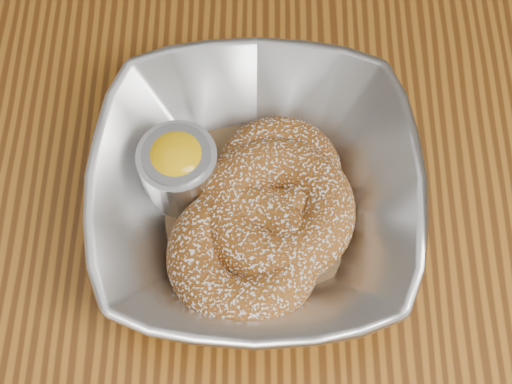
{
  "coord_description": "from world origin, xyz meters",
  "views": [
    {
      "loc": [
        0.1,
        -0.18,
        1.22
      ],
      "look_at": [
        0.1,
        0.02,
        0.78
      ],
      "focal_mm": 50.0,
      "sensor_mm": 36.0,
      "label": 1
    }
  ],
  "objects_px": {
    "serving_bowl": "(256,194)",
    "donut_extra": "(275,210)",
    "donut_back": "(279,173)",
    "ramekin": "(179,167)",
    "donut_front": "(243,255)",
    "table": "(135,276)"
  },
  "relations": [
    {
      "from": "serving_bowl",
      "to": "donut_extra",
      "type": "relative_size",
      "value": 2.08
    },
    {
      "from": "donut_back",
      "to": "ramekin",
      "type": "distance_m",
      "value": 0.07
    },
    {
      "from": "donut_extra",
      "to": "donut_back",
      "type": "bearing_deg",
      "value": 84.82
    },
    {
      "from": "donut_front",
      "to": "ramekin",
      "type": "distance_m",
      "value": 0.08
    },
    {
      "from": "donut_extra",
      "to": "ramekin",
      "type": "relative_size",
      "value": 1.99
    },
    {
      "from": "table",
      "to": "ramekin",
      "type": "distance_m",
      "value": 0.15
    },
    {
      "from": "serving_bowl",
      "to": "donut_extra",
      "type": "distance_m",
      "value": 0.02
    },
    {
      "from": "donut_back",
      "to": "donut_front",
      "type": "bearing_deg",
      "value": -111.18
    },
    {
      "from": "ramekin",
      "to": "donut_back",
      "type": "bearing_deg",
      "value": 0.39
    },
    {
      "from": "table",
      "to": "serving_bowl",
      "type": "xyz_separation_m",
      "value": [
        0.1,
        0.02,
        0.13
      ]
    },
    {
      "from": "table",
      "to": "serving_bowl",
      "type": "height_order",
      "value": "serving_bowl"
    },
    {
      "from": "ramekin",
      "to": "donut_front",
      "type": "bearing_deg",
      "value": -53.64
    },
    {
      "from": "serving_bowl",
      "to": "donut_extra",
      "type": "bearing_deg",
      "value": -44.47
    },
    {
      "from": "ramekin",
      "to": "serving_bowl",
      "type": "bearing_deg",
      "value": -16.93
    },
    {
      "from": "serving_bowl",
      "to": "ramekin",
      "type": "bearing_deg",
      "value": 163.07
    },
    {
      "from": "donut_back",
      "to": "donut_front",
      "type": "relative_size",
      "value": 0.86
    },
    {
      "from": "table",
      "to": "donut_extra",
      "type": "height_order",
      "value": "donut_extra"
    },
    {
      "from": "serving_bowl",
      "to": "ramekin",
      "type": "xyz_separation_m",
      "value": [
        -0.05,
        0.02,
        0.01
      ]
    },
    {
      "from": "ramekin",
      "to": "table",
      "type": "bearing_deg",
      "value": -144.11
    },
    {
      "from": "serving_bowl",
      "to": "ramekin",
      "type": "relative_size",
      "value": 4.13
    },
    {
      "from": "donut_back",
      "to": "ramekin",
      "type": "bearing_deg",
      "value": -179.61
    },
    {
      "from": "donut_back",
      "to": "donut_front",
      "type": "height_order",
      "value": "donut_front"
    }
  ]
}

